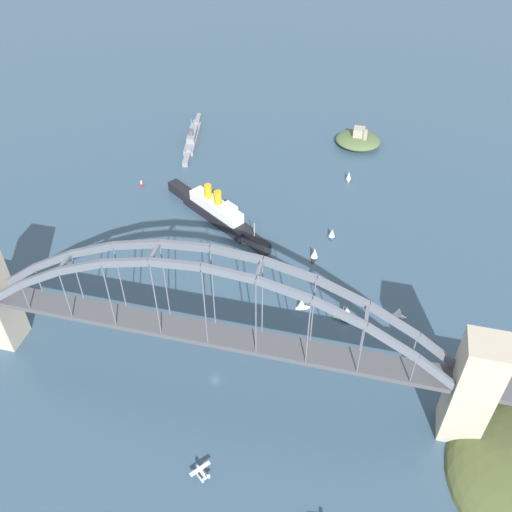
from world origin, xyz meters
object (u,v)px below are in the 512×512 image
(small_boat_5, at_px, (349,176))
(small_boat_6, at_px, (302,304))
(fort_island_mid_harbor, at_px, (358,140))
(small_boat_1, at_px, (141,184))
(ocean_liner, at_px, (216,211))
(seaplane_taxiing_near_bridge, at_px, (201,472))
(small_boat_7, at_px, (332,233))
(small_boat_2, at_px, (314,253))
(small_boat_4, at_px, (113,311))
(harbor_arch_bridge, at_px, (212,335))
(naval_cruiser, at_px, (192,137))
(small_boat_0, at_px, (399,312))
(small_boat_3, at_px, (347,312))

(small_boat_5, xyz_separation_m, small_boat_6, (-9.89, -124.88, 0.03))
(fort_island_mid_harbor, xyz_separation_m, small_boat_1, (-135.79, -86.73, -3.54))
(ocean_liner, relative_size, seaplane_taxiing_near_bridge, 9.38)
(small_boat_5, bearing_deg, small_boat_7, -92.40)
(seaplane_taxiing_near_bridge, bearing_deg, ocean_liner, 104.69)
(fort_island_mid_harbor, distance_m, small_boat_1, 161.17)
(small_boat_2, distance_m, small_boat_5, 85.15)
(fort_island_mid_harbor, bearing_deg, small_boat_4, -117.22)
(harbor_arch_bridge, xyz_separation_m, small_boat_7, (37.73, 114.48, -27.32))
(naval_cruiser, bearing_deg, small_boat_2, -45.06)
(small_boat_0, bearing_deg, ocean_liner, 153.83)
(small_boat_4, relative_size, small_boat_6, 0.96)
(naval_cruiser, distance_m, small_boat_2, 155.81)
(small_boat_0, bearing_deg, small_boat_6, -172.60)
(harbor_arch_bridge, height_order, small_boat_0, harbor_arch_bridge)
(small_boat_3, relative_size, small_boat_7, 1.45)
(naval_cruiser, height_order, small_boat_0, naval_cruiser)
(small_boat_4, height_order, small_boat_6, small_boat_6)
(small_boat_0, distance_m, small_boat_1, 191.63)
(fort_island_mid_harbor, distance_m, small_boat_5, 48.91)
(ocean_liner, relative_size, naval_cruiser, 1.07)
(seaplane_taxiing_near_bridge, bearing_deg, small_boat_4, 134.61)
(seaplane_taxiing_near_bridge, height_order, small_boat_6, small_boat_6)
(ocean_liner, xyz_separation_m, small_boat_1, (-59.99, 24.72, -5.44))
(small_boat_1, bearing_deg, small_boat_3, -31.00)
(harbor_arch_bridge, distance_m, small_boat_4, 72.48)
(naval_cruiser, relative_size, small_boat_5, 10.00)
(small_boat_5, bearing_deg, small_boat_0, -71.70)
(small_boat_0, relative_size, small_boat_1, 0.99)
(small_boat_6, height_order, small_boat_7, small_boat_7)
(naval_cruiser, bearing_deg, small_boat_4, -84.42)
(small_boat_0, bearing_deg, small_boat_7, 127.39)
(naval_cruiser, bearing_deg, small_boat_1, -103.11)
(ocean_liner, height_order, naval_cruiser, ocean_liner)
(small_boat_5, height_order, small_boat_7, small_boat_7)
(seaplane_taxiing_near_bridge, bearing_deg, small_boat_3, 64.59)
(naval_cruiser, bearing_deg, small_boat_0, -42.20)
(fort_island_mid_harbor, xyz_separation_m, seaplane_taxiing_near_bridge, (-33.64, -272.30, -2.34))
(seaplane_taxiing_near_bridge, relative_size, small_boat_2, 1.03)
(fort_island_mid_harbor, xyz_separation_m, small_boat_7, (-3.85, -112.62, -0.77))
(harbor_arch_bridge, distance_m, naval_cruiser, 220.61)
(harbor_arch_bridge, distance_m, fort_island_mid_harbor, 232.39)
(seaplane_taxiing_near_bridge, relative_size, small_boat_5, 1.14)
(ocean_liner, height_order, small_boat_2, ocean_liner)
(small_boat_6, xyz_separation_m, small_boat_7, (7.22, 61.15, 0.08))
(seaplane_taxiing_near_bridge, xyz_separation_m, small_boat_7, (29.79, 159.69, 1.57))
(naval_cruiser, distance_m, small_boat_4, 179.06)
(small_boat_3, distance_m, small_boat_5, 127.52)
(small_boat_6, bearing_deg, ocean_liner, 136.09)
(naval_cruiser, height_order, small_boat_4, naval_cruiser)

